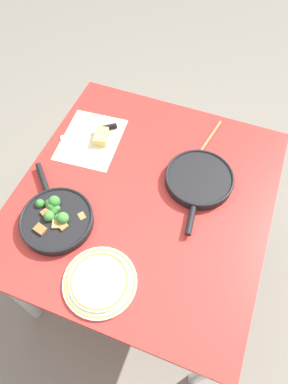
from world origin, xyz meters
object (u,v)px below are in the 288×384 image
object	(u,v)px
grater_knife	(97,130)
cheese_block	(101,137)
wooden_spoon	(199,153)
dinner_plate_stack	(100,281)
skillet_broccoli	(56,218)
skillet_eggs	(199,179)

from	to	relation	value
grater_knife	cheese_block	distance (m)	0.05
wooden_spoon	dinner_plate_stack	world-z (taller)	dinner_plate_stack
skillet_broccoli	cheese_block	bearing A→B (deg)	-42.56
skillet_eggs	wooden_spoon	bearing A→B (deg)	-171.99
skillet_broccoli	grater_knife	world-z (taller)	skillet_broccoli
grater_knife	wooden_spoon	bearing A→B (deg)	147.69
skillet_eggs	cheese_block	world-z (taller)	skillet_eggs
skillet_eggs	grater_knife	world-z (taller)	skillet_eggs
cheese_block	dinner_plate_stack	distance (m)	0.65
skillet_broccoli	wooden_spoon	distance (m)	0.66
skillet_broccoli	grater_knife	xyz separation A→B (m)	(0.47, 0.05, -0.02)
grater_knife	dinner_plate_stack	size ratio (longest dim) A/B	0.86
wooden_spoon	grater_knife	size ratio (longest dim) A/B	1.55
grater_knife	dinner_plate_stack	bearing A→B (deg)	78.93
skillet_broccoli	cheese_block	world-z (taller)	skillet_broccoli
wooden_spoon	skillet_eggs	bearing A→B (deg)	25.41
skillet_eggs	cheese_block	distance (m)	0.47
wooden_spoon	grater_knife	distance (m)	0.47
cheese_block	dinner_plate_stack	size ratio (longest dim) A/B	0.38
skillet_eggs	dinner_plate_stack	distance (m)	0.56
skillet_eggs	wooden_spoon	distance (m)	0.15
cheese_block	dinner_plate_stack	xyz separation A→B (m)	(-0.59, -0.27, -0.01)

